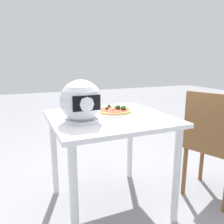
% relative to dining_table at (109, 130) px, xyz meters
% --- Properties ---
extents(ground_plane, '(14.00, 14.00, 0.00)m').
position_rel_dining_table_xyz_m(ground_plane, '(0.00, 0.00, -0.63)').
color(ground_plane, gray).
extents(dining_table, '(0.84, 0.81, 0.74)m').
position_rel_dining_table_xyz_m(dining_table, '(0.00, 0.00, 0.00)').
color(dining_table, white).
rests_on(dining_table, ground).
extents(pizza_plate, '(0.32, 0.32, 0.01)m').
position_rel_dining_table_xyz_m(pizza_plate, '(-0.07, -0.07, 0.12)').
color(pizza_plate, white).
rests_on(pizza_plate, dining_table).
extents(pizza, '(0.26, 0.26, 0.05)m').
position_rel_dining_table_xyz_m(pizza, '(-0.08, -0.07, 0.13)').
color(pizza, tan).
rests_on(pizza, pizza_plate).
extents(motorcycle_helmet, '(0.28, 0.28, 0.28)m').
position_rel_dining_table_xyz_m(motorcycle_helmet, '(0.22, 0.07, 0.24)').
color(motorcycle_helmet, silver).
rests_on(motorcycle_helmet, dining_table).
extents(chair_side, '(0.52, 0.52, 0.90)m').
position_rel_dining_table_xyz_m(chair_side, '(-0.79, 0.23, -0.12)').
color(chair_side, brown).
rests_on(chair_side, ground).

